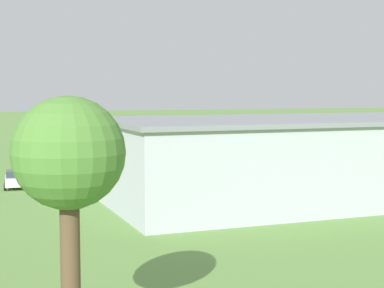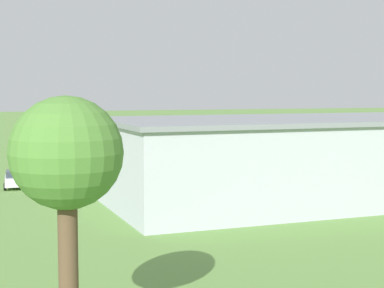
{
  "view_description": "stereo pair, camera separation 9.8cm",
  "coord_description": "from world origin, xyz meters",
  "px_view_note": "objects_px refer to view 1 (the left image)",
  "views": [
    {
      "loc": [
        29.44,
        78.16,
        8.89
      ],
      "look_at": [
        5.64,
        9.91,
        2.7
      ],
      "focal_mm": 58.04,
      "sensor_mm": 36.0,
      "label": 1
    },
    {
      "loc": [
        29.34,
        78.19,
        8.89
      ],
      "look_at": [
        5.64,
        9.91,
        2.7
      ],
      "focal_mm": 58.04,
      "sensor_mm": 36.0,
      "label": 2
    }
  ],
  "objects_px": {
    "person_beside_truck": "(308,160)",
    "person_at_fence_line": "(151,167)",
    "tree_near_perimeter_road": "(69,158)",
    "car_red": "(84,176)",
    "truck_delivery_white": "(374,154)",
    "person_by_parked_cars": "(84,168)",
    "car_white": "(15,179)",
    "hangar": "(321,158)",
    "biplane": "(154,133)"
  },
  "relations": [
    {
      "from": "person_beside_truck",
      "to": "person_at_fence_line",
      "type": "height_order",
      "value": "person_at_fence_line"
    },
    {
      "from": "tree_near_perimeter_road",
      "to": "car_red",
      "type": "bearing_deg",
      "value": -100.04
    },
    {
      "from": "truck_delivery_white",
      "to": "person_by_parked_cars",
      "type": "relative_size",
      "value": 4.36
    },
    {
      "from": "person_by_parked_cars",
      "to": "person_at_fence_line",
      "type": "distance_m",
      "value": 7.03
    },
    {
      "from": "car_white",
      "to": "tree_near_perimeter_road",
      "type": "relative_size",
      "value": 0.46
    },
    {
      "from": "hangar",
      "to": "person_beside_truck",
      "type": "xyz_separation_m",
      "value": [
        -9.7,
        -19.01,
        -2.53
      ]
    },
    {
      "from": "car_red",
      "to": "person_beside_truck",
      "type": "xyz_separation_m",
      "value": [
        -27.14,
        -5.52,
        0.02
      ]
    },
    {
      "from": "car_red",
      "to": "person_by_parked_cars",
      "type": "xyz_separation_m",
      "value": [
        -0.95,
        -6.12,
        0.03
      ]
    },
    {
      "from": "truck_delivery_white",
      "to": "person_by_parked_cars",
      "type": "xyz_separation_m",
      "value": [
        33.36,
        -3.37,
        -0.7
      ]
    },
    {
      "from": "car_red",
      "to": "car_white",
      "type": "relative_size",
      "value": 1.11
    },
    {
      "from": "biplane",
      "to": "person_beside_truck",
      "type": "height_order",
      "value": "biplane"
    },
    {
      "from": "hangar",
      "to": "person_by_parked_cars",
      "type": "height_order",
      "value": "hangar"
    },
    {
      "from": "car_white",
      "to": "person_by_parked_cars",
      "type": "distance_m",
      "value": 9.29
    },
    {
      "from": "car_red",
      "to": "tree_near_perimeter_road",
      "type": "xyz_separation_m",
      "value": [
        6.71,
        37.92,
        5.87
      ]
    },
    {
      "from": "hangar",
      "to": "person_beside_truck",
      "type": "height_order",
      "value": "hangar"
    },
    {
      "from": "car_red",
      "to": "person_by_parked_cars",
      "type": "relative_size",
      "value": 2.6
    },
    {
      "from": "biplane",
      "to": "person_by_parked_cars",
      "type": "xyz_separation_m",
      "value": [
        11.31,
        13.01,
        -2.64
      ]
    },
    {
      "from": "car_red",
      "to": "car_white",
      "type": "xyz_separation_m",
      "value": [
        6.31,
        -0.33,
        0.01
      ]
    },
    {
      "from": "person_at_fence_line",
      "to": "person_beside_truck",
      "type": "bearing_deg",
      "value": -177.15
    },
    {
      "from": "person_at_fence_line",
      "to": "tree_near_perimeter_road",
      "type": "height_order",
      "value": "tree_near_perimeter_road"
    },
    {
      "from": "truck_delivery_white",
      "to": "person_at_fence_line",
      "type": "distance_m",
      "value": 26.57
    },
    {
      "from": "tree_near_perimeter_road",
      "to": "truck_delivery_white",
      "type": "bearing_deg",
      "value": -135.25
    },
    {
      "from": "biplane",
      "to": "person_by_parked_cars",
      "type": "relative_size",
      "value": 4.12
    },
    {
      "from": "truck_delivery_white",
      "to": "person_by_parked_cars",
      "type": "height_order",
      "value": "truck_delivery_white"
    },
    {
      "from": "biplane",
      "to": "truck_delivery_white",
      "type": "height_order",
      "value": "biplane"
    },
    {
      "from": "truck_delivery_white",
      "to": "person_beside_truck",
      "type": "xyz_separation_m",
      "value": [
        7.17,
        -2.77,
        -0.71
      ]
    },
    {
      "from": "hangar",
      "to": "car_red",
      "type": "xyz_separation_m",
      "value": [
        17.44,
        -13.49,
        -2.55
      ]
    },
    {
      "from": "car_white",
      "to": "person_by_parked_cars",
      "type": "bearing_deg",
      "value": -141.44
    },
    {
      "from": "truck_delivery_white",
      "to": "tree_near_perimeter_road",
      "type": "xyz_separation_m",
      "value": [
        41.02,
        40.67,
        5.14
      ]
    },
    {
      "from": "biplane",
      "to": "car_white",
      "type": "relative_size",
      "value": 1.76
    },
    {
      "from": "hangar",
      "to": "person_at_fence_line",
      "type": "relative_size",
      "value": 21.4
    },
    {
      "from": "hangar",
      "to": "car_white",
      "type": "bearing_deg",
      "value": -30.19
    },
    {
      "from": "truck_delivery_white",
      "to": "car_red",
      "type": "bearing_deg",
      "value": 4.58
    },
    {
      "from": "hangar",
      "to": "car_red",
      "type": "distance_m",
      "value": 22.2
    },
    {
      "from": "hangar",
      "to": "truck_delivery_white",
      "type": "xyz_separation_m",
      "value": [
        -16.87,
        -16.24,
        -1.82
      ]
    },
    {
      "from": "car_white",
      "to": "car_red",
      "type": "bearing_deg",
      "value": 177.02
    },
    {
      "from": "biplane",
      "to": "car_red",
      "type": "distance_m",
      "value": 22.88
    },
    {
      "from": "car_white",
      "to": "person_beside_truck",
      "type": "distance_m",
      "value": 33.85
    },
    {
      "from": "car_red",
      "to": "truck_delivery_white",
      "type": "distance_m",
      "value": 34.43
    },
    {
      "from": "biplane",
      "to": "person_at_fence_line",
      "type": "bearing_deg",
      "value": 72.98
    },
    {
      "from": "car_red",
      "to": "tree_near_perimeter_road",
      "type": "height_order",
      "value": "tree_near_perimeter_road"
    },
    {
      "from": "car_red",
      "to": "person_at_fence_line",
      "type": "bearing_deg",
      "value": -149.74
    },
    {
      "from": "biplane",
      "to": "car_red",
      "type": "bearing_deg",
      "value": 57.33
    },
    {
      "from": "truck_delivery_white",
      "to": "person_by_parked_cars",
      "type": "distance_m",
      "value": 33.53
    },
    {
      "from": "biplane",
      "to": "car_white",
      "type": "height_order",
      "value": "biplane"
    },
    {
      "from": "person_by_parked_cars",
      "to": "person_beside_truck",
      "type": "xyz_separation_m",
      "value": [
        -26.19,
        0.6,
        -0.01
      ]
    },
    {
      "from": "car_red",
      "to": "person_at_fence_line",
      "type": "height_order",
      "value": "person_at_fence_line"
    },
    {
      "from": "hangar",
      "to": "truck_delivery_white",
      "type": "relative_size",
      "value": 4.89
    },
    {
      "from": "hangar",
      "to": "person_by_parked_cars",
      "type": "relative_size",
      "value": 21.31
    },
    {
      "from": "car_red",
      "to": "truck_delivery_white",
      "type": "bearing_deg",
      "value": -175.42
    }
  ]
}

